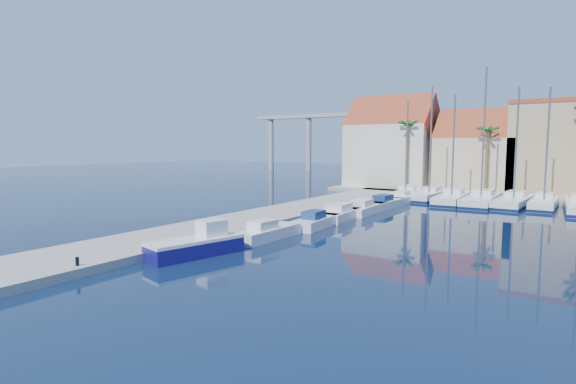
# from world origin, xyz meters

# --- Properties ---
(ground) EXTENTS (260.00, 260.00, 0.00)m
(ground) POSITION_xyz_m (0.00, 0.00, 0.00)
(ground) COLOR black
(ground) RESTS_ON ground
(quay_west) EXTENTS (6.00, 77.00, 0.50)m
(quay_west) POSITION_xyz_m (-9.00, 13.50, 0.25)
(quay_west) COLOR gray
(quay_west) RESTS_ON ground
(shore_north) EXTENTS (54.00, 16.00, 0.50)m
(shore_north) POSITION_xyz_m (10.00, 48.00, 0.25)
(shore_north) COLOR gray
(shore_north) RESTS_ON ground
(bollard) EXTENTS (0.18, 0.18, 0.45)m
(bollard) POSITION_xyz_m (-6.60, -4.75, 0.72)
(bollard) COLOR black
(bollard) RESTS_ON quay_west
(fishing_boat) EXTENTS (3.21, 6.10, 2.04)m
(fishing_boat) POSITION_xyz_m (-4.57, 1.65, 0.68)
(fishing_boat) COLOR navy
(fishing_boat) RESTS_ON ground
(motorboat_west_0) EXTENTS (1.97, 5.77, 1.40)m
(motorboat_west_0) POSITION_xyz_m (-3.97, 7.75, 0.51)
(motorboat_west_0) COLOR white
(motorboat_west_0) RESTS_ON ground
(motorboat_west_1) EXTENTS (2.24, 5.82, 1.40)m
(motorboat_west_1) POSITION_xyz_m (-3.41, 13.65, 0.51)
(motorboat_west_1) COLOR white
(motorboat_west_1) RESTS_ON ground
(motorboat_west_2) EXTENTS (2.83, 7.35, 1.40)m
(motorboat_west_2) POSITION_xyz_m (-3.82, 18.84, 0.51)
(motorboat_west_2) COLOR white
(motorboat_west_2) RESTS_ON ground
(motorboat_west_3) EXTENTS (2.51, 6.93, 1.40)m
(motorboat_west_3) POSITION_xyz_m (-3.38, 22.77, 0.51)
(motorboat_west_3) COLOR white
(motorboat_west_3) RESTS_ON ground
(motorboat_west_4) EXTENTS (2.27, 6.45, 1.40)m
(motorboat_west_4) POSITION_xyz_m (-3.25, 27.74, 0.51)
(motorboat_west_4) COLOR white
(motorboat_west_4) RESTS_ON ground
(motorboat_west_5) EXTENTS (1.94, 5.84, 1.40)m
(motorboat_west_5) POSITION_xyz_m (-3.04, 32.99, 0.51)
(motorboat_west_5) COLOR white
(motorboat_west_5) RESTS_ON ground
(motorboat_west_6) EXTENTS (2.20, 5.49, 1.40)m
(motorboat_west_6) POSITION_xyz_m (-3.17, 38.58, 0.51)
(motorboat_west_6) COLOR white
(motorboat_west_6) RESTS_ON ground
(sailboat_0) EXTENTS (3.27, 10.04, 11.77)m
(sailboat_0) POSITION_xyz_m (-3.88, 36.26, 0.58)
(sailboat_0) COLOR white
(sailboat_0) RESTS_ON ground
(sailboat_1) EXTENTS (2.63, 8.64, 13.54)m
(sailboat_1) POSITION_xyz_m (-1.20, 36.95, 0.63)
(sailboat_1) COLOR white
(sailboat_1) RESTS_ON ground
(sailboat_2) EXTENTS (3.31, 10.41, 12.20)m
(sailboat_2) POSITION_xyz_m (1.71, 35.65, 0.58)
(sailboat_2) COLOR white
(sailboat_2) RESTS_ON ground
(sailboat_3) EXTENTS (3.30, 11.30, 14.96)m
(sailboat_3) POSITION_xyz_m (4.76, 36.17, 0.60)
(sailboat_3) COLOR white
(sailboat_3) RESTS_ON ground
(sailboat_4) EXTENTS (3.37, 10.47, 12.64)m
(sailboat_4) POSITION_xyz_m (8.02, 36.42, 0.58)
(sailboat_4) COLOR white
(sailboat_4) RESTS_ON ground
(sailboat_5) EXTENTS (2.40, 8.90, 12.48)m
(sailboat_5) POSITION_xyz_m (10.80, 36.66, 0.60)
(sailboat_5) COLOR white
(sailboat_5) RESTS_ON ground
(building_0) EXTENTS (12.30, 9.00, 13.50)m
(building_0) POSITION_xyz_m (-10.00, 47.00, 6.52)
(building_0) COLOR beige
(building_0) RESTS_ON shore_north
(building_1) EXTENTS (10.30, 8.00, 11.00)m
(building_1) POSITION_xyz_m (2.00, 47.00, 5.30)
(building_1) COLOR beige
(building_1) RESTS_ON shore_north
(building_2) EXTENTS (14.20, 10.20, 11.50)m
(building_2) POSITION_xyz_m (13.00, 48.00, 6.26)
(building_2) COLOR tan
(building_2) RESTS_ON shore_north
(palm_0) EXTENTS (2.60, 2.60, 10.15)m
(palm_0) POSITION_xyz_m (-6.00, 42.00, 9.08)
(palm_0) COLOR brown
(palm_0) RESTS_ON shore_north
(palm_1) EXTENTS (2.60, 2.60, 9.15)m
(palm_1) POSITION_xyz_m (4.00, 42.00, 8.14)
(palm_1) COLOR brown
(palm_1) RESTS_ON shore_north
(viaduct) EXTENTS (48.00, 2.20, 14.45)m
(viaduct) POSITION_xyz_m (-39.07, 82.00, 10.25)
(viaduct) COLOR #9E9E99
(viaduct) RESTS_ON ground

